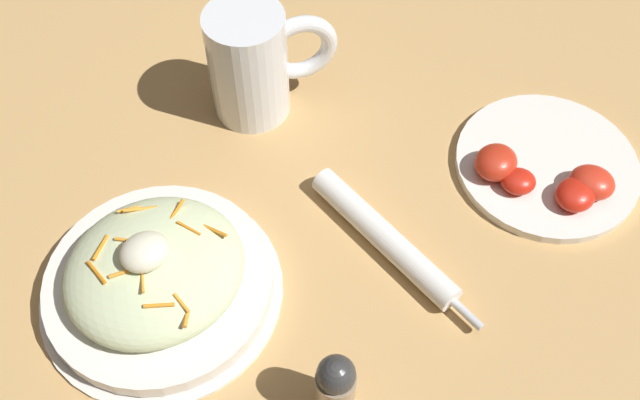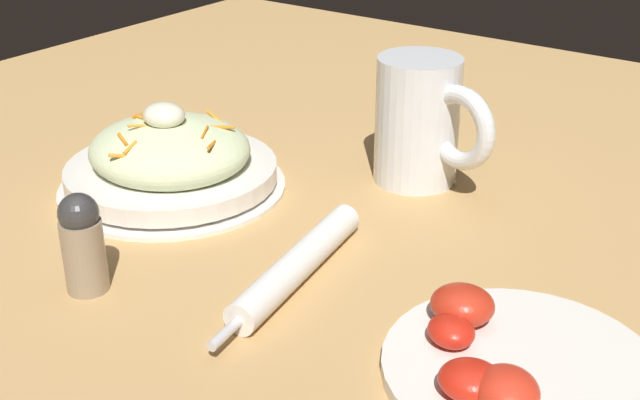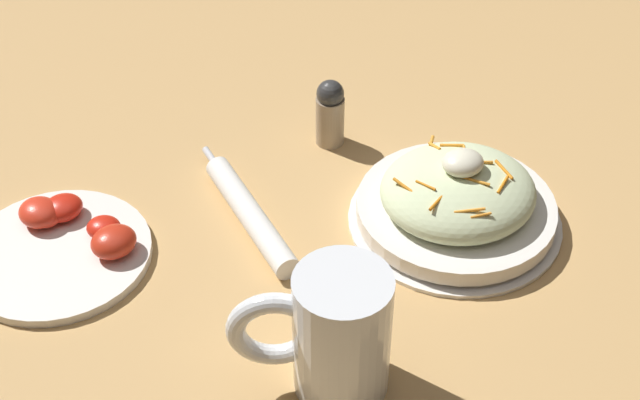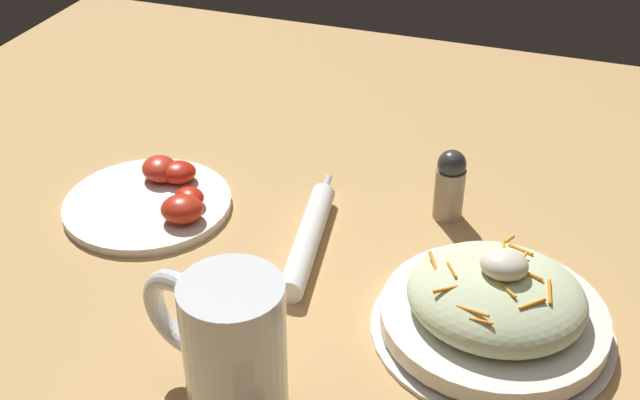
# 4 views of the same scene
# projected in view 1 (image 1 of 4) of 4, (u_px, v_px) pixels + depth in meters

# --- Properties ---
(ground_plane) EXTENTS (1.43, 1.43, 0.00)m
(ground_plane) POSITION_uv_depth(u_px,v_px,m) (307.00, 200.00, 0.76)
(ground_plane) COLOR tan
(salad_plate) EXTENTS (0.23, 0.23, 0.09)m
(salad_plate) POSITION_uv_depth(u_px,v_px,m) (157.00, 277.00, 0.67)
(salad_plate) COLOR white
(salad_plate) RESTS_ON ground_plane
(beer_mug) EXTENTS (0.14, 0.09, 0.13)m
(beer_mug) POSITION_uv_depth(u_px,v_px,m) (253.00, 68.00, 0.79)
(beer_mug) COLOR white
(beer_mug) RESTS_ON ground_plane
(napkin_roll) EXTENTS (0.06, 0.22, 0.03)m
(napkin_roll) POSITION_uv_depth(u_px,v_px,m) (385.00, 238.00, 0.72)
(napkin_roll) COLOR white
(napkin_roll) RESTS_ON ground_plane
(tomato_plate) EXTENTS (0.20, 0.20, 0.04)m
(tomato_plate) POSITION_uv_depth(u_px,v_px,m) (548.00, 169.00, 0.77)
(tomato_plate) COLOR white
(tomato_plate) RESTS_ON ground_plane
(salt_shaker) EXTENTS (0.03, 0.03, 0.09)m
(salt_shaker) POSITION_uv_depth(u_px,v_px,m) (336.00, 386.00, 0.60)
(salt_shaker) COLOR gray
(salt_shaker) RESTS_ON ground_plane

